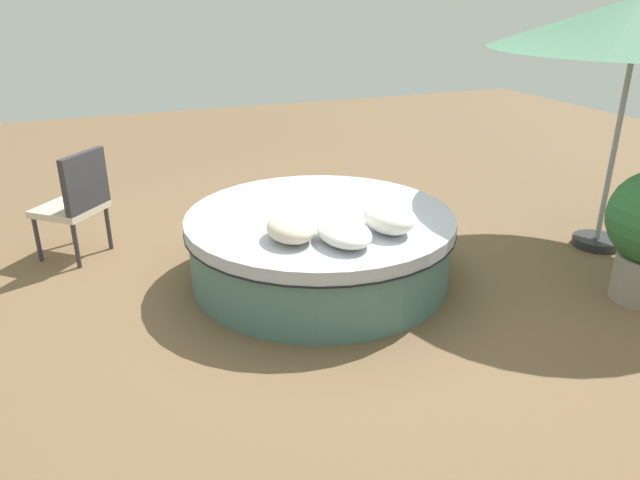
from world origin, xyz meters
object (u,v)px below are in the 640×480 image
object	(u,v)px
patio_umbrella	(639,24)
throw_pillow_2	(389,218)
throw_pillow_0	(291,229)
round_bed	(320,246)
patio_chair	(77,198)
throw_pillow_1	(344,233)

from	to	relation	value
patio_umbrella	throw_pillow_2	bearing A→B (deg)	94.93
throw_pillow_0	throw_pillow_2	distance (m)	0.75
round_bed	patio_umbrella	distance (m)	3.22
throw_pillow_0	patio_chair	world-z (taller)	patio_chair
round_bed	throw_pillow_1	distance (m)	0.71
throw_pillow_0	round_bed	bearing A→B (deg)	-42.92
throw_pillow_0	patio_umbrella	bearing A→B (deg)	-88.23
patio_umbrella	throw_pillow_1	bearing A→B (deg)	95.75
throw_pillow_0	throw_pillow_1	world-z (taller)	throw_pillow_0
throw_pillow_0	patio_chair	xyz separation A→B (m)	(1.63, 1.44, -0.10)
round_bed	throw_pillow_0	bearing A→B (deg)	137.08
throw_pillow_1	patio_chair	xyz separation A→B (m)	(1.81, 1.78, -0.09)
throw_pillow_2	round_bed	bearing A→B (deg)	32.70
throw_pillow_0	patio_umbrella	world-z (taller)	patio_umbrella
throw_pillow_1	patio_umbrella	distance (m)	3.09
throw_pillow_0	throw_pillow_1	distance (m)	0.39
throw_pillow_1	patio_umbrella	xyz separation A→B (m)	(0.28, -2.76, 1.35)
round_bed	throw_pillow_0	size ratio (longest dim) A/B	4.91
throw_pillow_0	throw_pillow_1	size ratio (longest dim) A/B	0.83
throw_pillow_2	patio_chair	distance (m)	2.79
round_bed	patio_chair	size ratio (longest dim) A/B	2.26
throw_pillow_2	patio_umbrella	size ratio (longest dim) A/B	0.20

